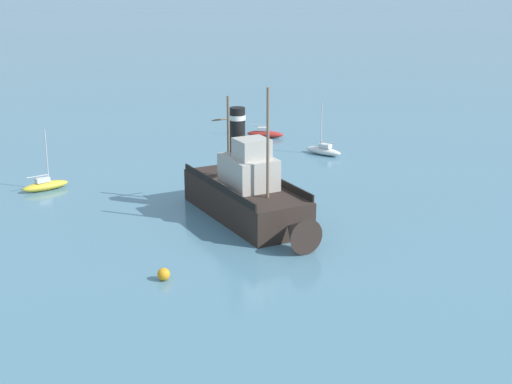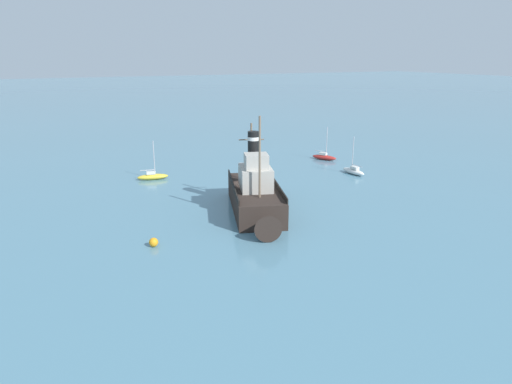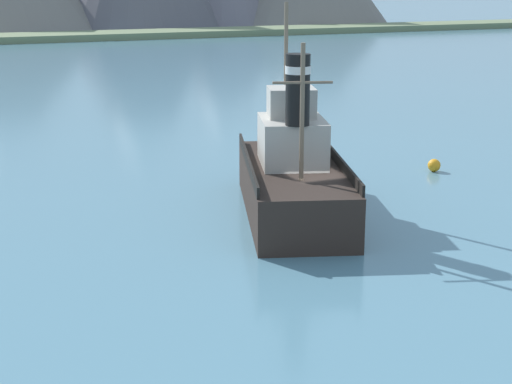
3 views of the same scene
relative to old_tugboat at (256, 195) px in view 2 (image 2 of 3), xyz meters
The scene contains 6 objects.
ground_plane 2.94m from the old_tugboat, 89.58° to the right, with size 600.00×600.00×0.00m, color teal.
old_tugboat is the anchor object (origin of this frame).
sailboat_red 25.86m from the old_tugboat, 139.77° to the right, with size 2.88×3.83×4.90m.
sailboat_yellow 18.00m from the old_tugboat, 70.30° to the right, with size 3.93×1.75×4.90m.
sailboat_white 19.90m from the old_tugboat, 156.78° to the right, with size 1.42×3.88×4.90m.
mooring_buoy 11.97m from the old_tugboat, 18.94° to the left, with size 0.75×0.75×0.75m, color orange.
Camera 2 is at (19.09, 40.69, 15.06)m, focal length 32.00 mm.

